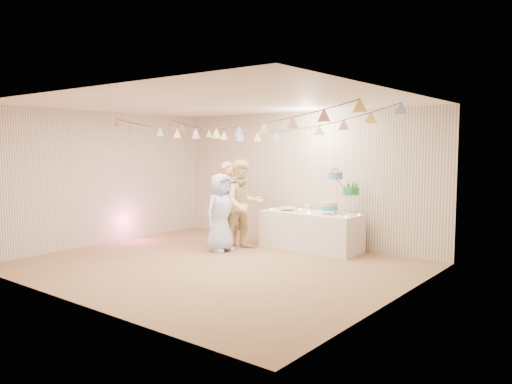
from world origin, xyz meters
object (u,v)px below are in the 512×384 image
Objects in this scene: person_adult_b at (243,205)px; person_child at (221,212)px; table at (311,231)px; person_adult_a at (229,204)px; cake_stand at (339,190)px.

person_adult_b is 1.17× the size of person_child.
person_adult_a reaches higher than table.
person_adult_b is at bearing -152.88° from cake_stand.
cake_stand is 0.55× the size of person_child.
table is at bearing -174.81° from cake_stand.
person_adult_a reaches higher than cake_stand.
table is 1.31× the size of person_child.
cake_stand is (0.55, 0.05, 0.79)m from table.
table is at bearing -28.26° from person_adult_a.
person_child is at bearing -120.89° from person_adult_a.
cake_stand reaches higher than person_child.
person_adult_b is at bearing -24.27° from person_child.
person_adult_a is 0.41m from person_adult_b.
person_adult_b is (-1.57, -0.81, -0.31)m from cake_stand.
person_child is at bearing -137.47° from table.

